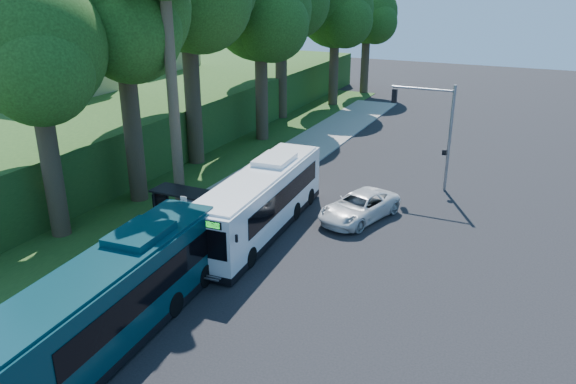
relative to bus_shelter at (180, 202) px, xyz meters
The scene contains 16 objects.
ground 8.00m from the bus_shelter, 21.51° to the left, with size 140.00×140.00×0.00m, color black.
sidewalk 3.35m from the bus_shelter, 90.90° to the left, with size 4.50×70.00×0.12m, color gray.
red_curb 3.07m from the bus_shelter, 26.83° to the right, with size 0.25×30.00×0.13m, color maroon.
grass_verge 9.90m from the bus_shelter, 126.16° to the left, with size 8.00×70.00×0.06m, color #234719.
bus_shelter is the anchor object (origin of this frame).
stop_sign_pole 2.85m from the bus_shelter, 49.08° to the right, with size 0.35×0.06×3.17m.
traffic_signal_pole 17.15m from the bus_shelter, 49.36° to the left, with size 4.10×0.30×7.00m.
hillside_backdrop 26.18m from the bus_shelter, 136.68° to the left, with size 24.00×60.00×8.80m.
tree_0 11.08m from the bus_shelter, 151.08° to the left, with size 8.40×8.00×15.70m.
tree_2 21.25m from the bus_shelter, 103.83° to the left, with size 8.82×8.40×15.12m.
tree_4 35.97m from the bus_shelter, 96.78° to the left, with size 8.40×8.00×14.14m.
tree_5 43.55m from the bus_shelter, 94.21° to the left, with size 7.35×7.00×12.86m.
tree_6 10.21m from the bus_shelter, 150.84° to the right, with size 7.56×7.20×13.74m.
white_bus 4.47m from the bus_shelter, 28.01° to the left, with size 3.41×12.60×3.72m.
teal_bus 9.87m from the bus_shelter, 69.30° to the right, with size 3.61×12.92×3.80m.
pickup 10.28m from the bus_shelter, 34.96° to the left, with size 2.59×5.61×1.56m, color silver.
Camera 1 is at (10.16, -26.10, 13.29)m, focal length 35.00 mm.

